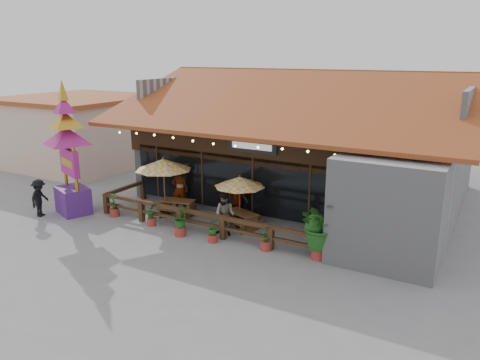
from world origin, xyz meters
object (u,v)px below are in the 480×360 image
Objects in this scene: picnic_table_right at (242,217)px; thai_sign_tower at (67,139)px; picnic_table_left at (178,205)px; pedestrian at (40,198)px; umbrella_left at (163,165)px; umbrella_right at (240,182)px; tropical_plant at (321,226)px.

thai_sign_tower is at bearing -164.36° from picnic_table_right.
pedestrian reaches higher than picnic_table_left.
umbrella_left is at bearing -175.31° from picnic_table_right.
umbrella_right reaches higher than picnic_table_right.
umbrella_right is 1.60× the size of pedestrian.
tropical_plant is at bearing 4.18° from thai_sign_tower.
umbrella_right is 4.11m from tropical_plant.
tropical_plant is at bearing -7.30° from umbrella_left.
picnic_table_right is 0.81× the size of tropical_plant.
picnic_table_left is 7.03m from tropical_plant.
umbrella_left is 1.02× the size of umbrella_right.
picnic_table_left is at bearing 25.25° from thai_sign_tower.
pedestrian is (-8.13, -3.06, -1.09)m from umbrella_right.
umbrella_right reaches higher than picnic_table_left.
thai_sign_tower is 2.81m from pedestrian.
tropical_plant is at bearing -18.41° from picnic_table_right.
thai_sign_tower is 2.98× the size of tropical_plant.
umbrella_left is 4.08m from picnic_table_right.
umbrella_left is at bearing 25.41° from thai_sign_tower.
umbrella_right is 1.26× the size of tropical_plant.
pedestrian is at bearing -149.56° from picnic_table_left.
thai_sign_tower reaches higher than picnic_table_left.
umbrella_left is 4.22m from thai_sign_tower.
tropical_plant is 1.28× the size of pedestrian.
picnic_table_left is 1.04× the size of pedestrian.
tropical_plant is (6.89, -1.17, 0.72)m from picnic_table_left.
tropical_plant is (11.09, 0.81, -2.09)m from thai_sign_tower.
umbrella_left is at bearing -78.47° from pedestrian.
tropical_plant is at bearing -17.95° from umbrella_right.
umbrella_left is 1.28× the size of tropical_plant.
umbrella_left is 1.58× the size of picnic_table_left.
picnic_table_left is 0.81× the size of tropical_plant.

